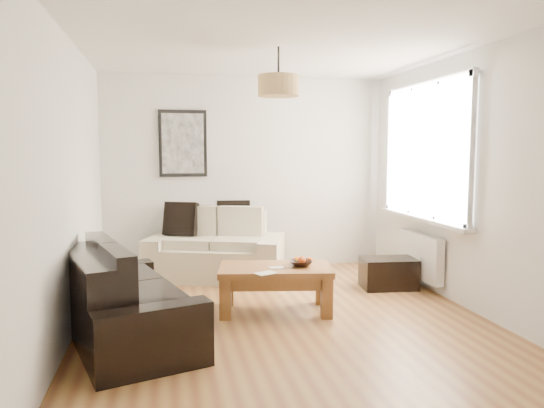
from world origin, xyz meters
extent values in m
plane|color=brown|center=(0.00, 0.00, 0.00)|extent=(4.50, 4.50, 0.00)
cube|color=white|center=(1.82, 0.80, 0.38)|extent=(0.10, 0.90, 0.52)
cylinder|color=tan|center=(0.00, 0.30, 2.23)|extent=(0.40, 0.40, 0.20)
cube|color=black|center=(1.45, 0.85, 0.18)|extent=(0.66, 0.47, 0.35)
cube|color=black|center=(-0.90, 1.98, 0.74)|extent=(0.44, 0.29, 0.43)
cube|color=black|center=(-0.22, 1.98, 0.74)|extent=(0.44, 0.17, 0.43)
imported|color=black|center=(0.22, 0.26, 0.48)|extent=(0.24, 0.24, 0.06)
sphere|color=#D64512|center=(0.26, 0.34, 0.50)|extent=(0.09, 0.09, 0.08)
sphere|color=#DA5812|center=(0.34, 0.32, 0.50)|extent=(0.06, 0.06, 0.06)
sphere|color=orange|center=(0.21, 0.38, 0.50)|extent=(0.07, 0.07, 0.07)
cube|color=white|center=(-0.18, 0.02, 0.46)|extent=(0.23, 0.20, 0.01)
camera|label=1|loc=(-1.10, -4.60, 1.60)|focal=33.71mm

